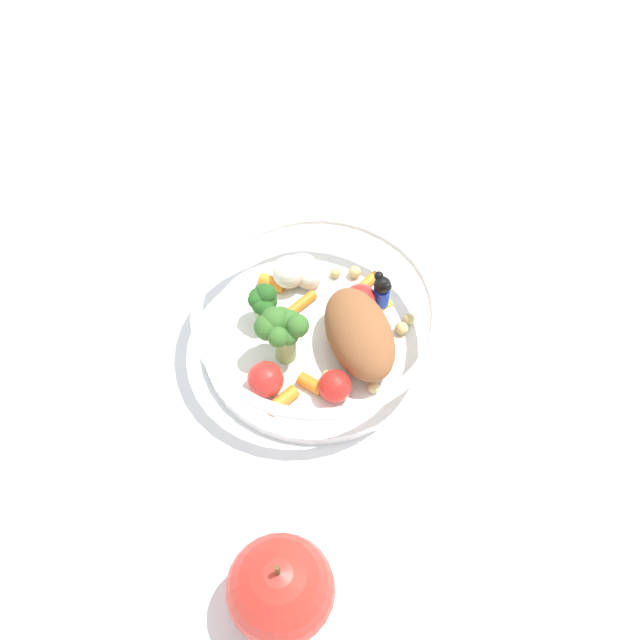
# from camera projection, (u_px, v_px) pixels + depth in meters

# --- Properties ---
(ground_plane) EXTENTS (2.40, 2.40, 0.00)m
(ground_plane) POSITION_uv_depth(u_px,v_px,m) (308.00, 335.00, 0.70)
(ground_plane) COLOR white
(food_container) EXTENTS (0.21, 0.21, 0.07)m
(food_container) POSITION_uv_depth(u_px,v_px,m) (323.00, 322.00, 0.67)
(food_container) COLOR white
(food_container) RESTS_ON ground_plane
(loose_apple) EXTENTS (0.08, 0.08, 0.09)m
(loose_apple) POSITION_uv_depth(u_px,v_px,m) (280.00, 589.00, 0.53)
(loose_apple) COLOR red
(loose_apple) RESTS_ON ground_plane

